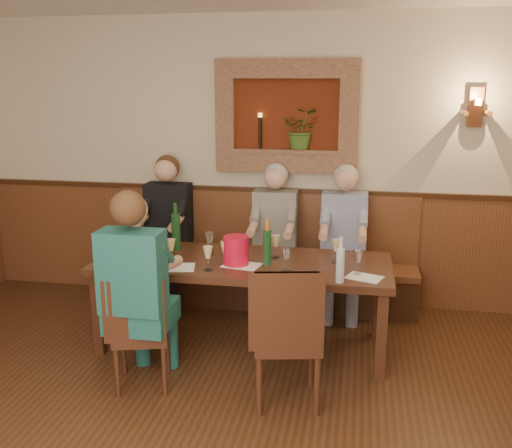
{
  "coord_description": "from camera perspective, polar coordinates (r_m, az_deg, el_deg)",
  "views": [
    {
      "loc": [
        0.91,
        -2.51,
        2.18
      ],
      "look_at": [
        0.1,
        1.9,
        1.05
      ],
      "focal_mm": 40.0,
      "sensor_mm": 36.0,
      "label": 1
    }
  ],
  "objects": [
    {
      "name": "wine_glass_7",
      "position": [
        4.64,
        8.03,
        -2.7
      ],
      "size": [
        0.08,
        0.08,
        0.19
      ],
      "primitive_type": null,
      "color": "#D9C981",
      "rests_on": "dining_table"
    },
    {
      "name": "tasting_sheet_c",
      "position": [
        4.35,
        10.78,
        -5.26
      ],
      "size": [
        0.3,
        0.26,
        0.0
      ],
      "primitive_type": "cube",
      "rotation": [
        0.0,
        0.0,
        -0.36
      ],
      "color": "white",
      "rests_on": "dining_table"
    },
    {
      "name": "tasting_sheet_d",
      "position": [
        4.54,
        -8.12,
        -4.33
      ],
      "size": [
        0.35,
        0.29,
        0.0
      ],
      "primitive_type": "cube",
      "rotation": [
        0.0,
        0.0,
        0.24
      ],
      "color": "white",
      "rests_on": "dining_table"
    },
    {
      "name": "dining_table",
      "position": [
        4.7,
        -1.31,
        -4.53
      ],
      "size": [
        2.4,
        0.9,
        0.75
      ],
      "color": "black",
      "rests_on": "ground"
    },
    {
      "name": "wall_niche",
      "position": [
        5.51,
        3.46,
        10.23
      ],
      "size": [
        1.36,
        0.3,
        1.06
      ],
      "color": "#5D200D",
      "rests_on": "ground"
    },
    {
      "name": "wine_glass_4",
      "position": [
        4.55,
        -3.1,
        -2.93
      ],
      "size": [
        0.08,
        0.08,
        0.19
      ],
      "primitive_type": null,
      "color": "#D9C981",
      "rests_on": "dining_table"
    },
    {
      "name": "tasting_sheet_a",
      "position": [
        4.75,
        -13.12,
        -3.75
      ],
      "size": [
        0.27,
        0.21,
        0.0
      ],
      "primitive_type": "cube",
      "rotation": [
        0.0,
        0.0,
        -0.15
      ],
      "color": "white",
      "rests_on": "dining_table"
    },
    {
      "name": "spittoon_bucket",
      "position": [
        4.54,
        -2.02,
        -2.67
      ],
      "size": [
        0.27,
        0.27,
        0.23
      ],
      "primitive_type": "cylinder",
      "rotation": [
        0.0,
        0.0,
        -0.43
      ],
      "color": "red",
      "rests_on": "dining_table"
    },
    {
      "name": "wine_glass_0",
      "position": [
        4.75,
        -12.56,
        -2.51
      ],
      "size": [
        0.08,
        0.08,
        0.19
      ],
      "primitive_type": null,
      "color": "#D9C981",
      "rests_on": "dining_table"
    },
    {
      "name": "wall_sconce",
      "position": [
        5.53,
        21.09,
        10.77
      ],
      "size": [
        0.25,
        0.2,
        0.35
      ],
      "color": "brown",
      "rests_on": "ground"
    },
    {
      "name": "person_bench_mid",
      "position": [
        5.49,
        1.78,
        -2.7
      ],
      "size": [
        0.42,
        0.52,
        1.43
      ],
      "color": "#55524E",
      "rests_on": "ground"
    },
    {
      "name": "wine_glass_11",
      "position": [
        4.65,
        -13.13,
        -2.89
      ],
      "size": [
        0.08,
        0.08,
        0.19
      ],
      "primitive_type": null,
      "color": "#D9C981",
      "rests_on": "dining_table"
    },
    {
      "name": "bench",
      "position": [
        5.69,
        0.63,
        -4.85
      ],
      "size": [
        3.0,
        0.45,
        1.11
      ],
      "color": "#381E0F",
      "rests_on": "ground"
    },
    {
      "name": "wainscoting",
      "position": [
        3.11,
        -8.52,
        -16.87
      ],
      "size": [
        6.02,
        6.02,
        1.15
      ],
      "color": "brown",
      "rests_on": "ground"
    },
    {
      "name": "water_bottle",
      "position": [
        4.18,
        8.43,
        -4.02
      ],
      "size": [
        0.08,
        0.08,
        0.34
      ],
      "rotation": [
        0.0,
        0.0,
        0.31
      ],
      "color": "silver",
      "rests_on": "dining_table"
    },
    {
      "name": "wine_bottle_green_b",
      "position": [
        4.97,
        -8.01,
        -0.67
      ],
      "size": [
        0.08,
        0.08,
        0.41
      ],
      "rotation": [
        0.0,
        0.0,
        -0.02
      ],
      "color": "#19471E",
      "rests_on": "dining_table"
    },
    {
      "name": "wine_glass_1",
      "position": [
        4.91,
        -9.2,
        -1.82
      ],
      "size": [
        0.08,
        0.08,
        0.19
      ],
      "primitive_type": null,
      "color": "white",
      "rests_on": "dining_table"
    },
    {
      "name": "wine_glass_3",
      "position": [
        4.83,
        -4.64,
        -1.94
      ],
      "size": [
        0.08,
        0.08,
        0.19
      ],
      "primitive_type": null,
      "color": "white",
      "rests_on": "dining_table"
    },
    {
      "name": "chair_near_right",
      "position": [
        4.04,
        3.08,
        -13.69
      ],
      "size": [
        0.53,
        0.53,
        1.01
      ],
      "rotation": [
        0.0,
        0.0,
        0.2
      ],
      "color": "black",
      "rests_on": "ground"
    },
    {
      "name": "chair_near_left",
      "position": [
        4.34,
        -11.28,
        -12.53
      ],
      "size": [
        0.47,
        0.47,
        0.87
      ],
      "rotation": [
        0.0,
        0.0,
        0.26
      ],
      "color": "black",
      "rests_on": "ground"
    },
    {
      "name": "wine_glass_5",
      "position": [
        4.73,
        1.98,
        -2.26
      ],
      "size": [
        0.08,
        0.08,
        0.19
      ],
      "primitive_type": null,
      "color": "#D9C981",
      "rests_on": "dining_table"
    },
    {
      "name": "tasting_sheet_b",
      "position": [
        4.55,
        -1.44,
        -4.14
      ],
      "size": [
        0.32,
        0.26,
        0.0
      ],
      "primitive_type": "cube",
      "rotation": [
        0.0,
        0.0,
        -0.19
      ],
      "color": "white",
      "rests_on": "dining_table"
    },
    {
      "name": "room_shell",
      "position": [
        2.68,
        -9.53,
        7.72
      ],
      "size": [
        6.04,
        6.04,
        2.82
      ],
      "color": "beige",
      "rests_on": "ground"
    },
    {
      "name": "wine_glass_10",
      "position": [
        5.08,
        -11.96,
        -1.38
      ],
      "size": [
        0.08,
        0.08,
        0.19
      ],
      "primitive_type": null,
      "color": "#D9C981",
      "rests_on": "dining_table"
    },
    {
      "name": "wine_glass_6",
      "position": [
        4.39,
        3.07,
        -3.55
      ],
      "size": [
        0.08,
        0.08,
        0.19
      ],
      "primitive_type": null,
      "color": "white",
      "rests_on": "dining_table"
    },
    {
      "name": "wine_glass_9",
      "position": [
        4.43,
        -4.82,
        -3.44
      ],
      "size": [
        0.08,
        0.08,
        0.19
      ],
      "primitive_type": null,
      "color": "#D9C981",
      "rests_on": "dining_table"
    },
    {
      "name": "wine_glass_2",
      "position": [
        4.66,
        -8.48,
        -2.65
      ],
      "size": [
        0.08,
        0.08,
        0.19
      ],
      "primitive_type": null,
      "color": "#D9C981",
      "rests_on": "dining_table"
    },
    {
      "name": "person_bench_left",
      "position": [
        5.73,
        -8.92,
        -1.89
      ],
      "size": [
        0.44,
        0.54,
        1.47
      ],
      "color": "black",
      "rests_on": "ground"
    },
    {
      "name": "wine_bottle_green_a",
      "position": [
        4.53,
        1.12,
        -2.24
      ],
      "size": [
        0.07,
        0.07,
        0.37
      ],
      "rotation": [
        0.0,
        0.0,
        0.12
      ],
      "color": "#19471E",
      "rests_on": "dining_table"
    },
    {
      "name": "person_bench_right",
      "position": [
        5.43,
        8.66,
        -3.01
      ],
      "size": [
        0.42,
        0.52,
        1.43
      ],
      "color": "navy",
      "rests_on": "ground"
    },
    {
      "name": "wine_glass_8",
      "position": [
        4.38,
        10.14,
        -3.8
      ],
      "size": [
        0.08,
        0.08,
        0.19
      ],
      "primitive_type": null,
      "color": "white",
      "rests_on": "dining_table"
    },
    {
      "name": "person_chair_front",
      "position": [
        4.19,
        -11.58,
        -8.1
      ],
      "size": [
        0.44,
        0.54,
        1.48
      ],
      "color": "#194958",
      "rests_on": "ground"
    }
  ]
}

